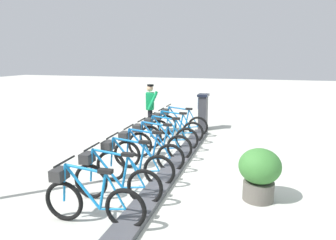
{
  "coord_description": "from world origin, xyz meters",
  "views": [
    {
      "loc": [
        -1.78,
        6.56,
        2.59
      ],
      "look_at": [
        0.5,
        -1.25,
        0.9
      ],
      "focal_mm": 32.92,
      "sensor_mm": 36.0,
      "label": 1
    }
  ],
  "objects_px": {
    "payment_kiosk": "(203,111)",
    "bike_docked_5": "(131,164)",
    "bike_docked_0": "(180,123)",
    "planter_bush": "(259,172)",
    "bike_docked_6": "(113,179)",
    "bike_docked_4": "(145,152)",
    "worker_near_rack": "(150,107)",
    "bike_docked_1": "(173,128)",
    "bike_docked_2": "(166,135)",
    "bike_docked_7": "(89,199)",
    "bike_docked_3": "(156,143)"
  },
  "relations": [
    {
      "from": "bike_docked_1",
      "to": "bike_docked_7",
      "type": "distance_m",
      "value": 4.94
    },
    {
      "from": "bike_docked_4",
      "to": "worker_near_rack",
      "type": "bearing_deg",
      "value": -72.51
    },
    {
      "from": "bike_docked_7",
      "to": "worker_near_rack",
      "type": "bearing_deg",
      "value": -79.64
    },
    {
      "from": "bike_docked_4",
      "to": "bike_docked_6",
      "type": "height_order",
      "value": "same"
    },
    {
      "from": "payment_kiosk",
      "to": "planter_bush",
      "type": "xyz_separation_m",
      "value": [
        -1.95,
        5.23,
        -0.12
      ]
    },
    {
      "from": "planter_bush",
      "to": "bike_docked_3",
      "type": "bearing_deg",
      "value": -33.65
    },
    {
      "from": "bike_docked_1",
      "to": "bike_docked_2",
      "type": "bearing_deg",
      "value": 90.0
    },
    {
      "from": "bike_docked_3",
      "to": "worker_near_rack",
      "type": "bearing_deg",
      "value": -67.46
    },
    {
      "from": "bike_docked_0",
      "to": "worker_near_rack",
      "type": "xyz_separation_m",
      "value": [
        1.08,
        -0.12,
        0.48
      ]
    },
    {
      "from": "bike_docked_2",
      "to": "worker_near_rack",
      "type": "height_order",
      "value": "worker_near_rack"
    },
    {
      "from": "bike_docked_0",
      "to": "bike_docked_3",
      "type": "distance_m",
      "value": 2.47
    },
    {
      "from": "payment_kiosk",
      "to": "bike_docked_6",
      "type": "height_order",
      "value": "payment_kiosk"
    },
    {
      "from": "bike_docked_2",
      "to": "worker_near_rack",
      "type": "bearing_deg",
      "value": -58.68
    },
    {
      "from": "payment_kiosk",
      "to": "bike_docked_1",
      "type": "bearing_deg",
      "value": 73.28
    },
    {
      "from": "bike_docked_4",
      "to": "bike_docked_1",
      "type": "bearing_deg",
      "value": -90.0
    },
    {
      "from": "bike_docked_2",
      "to": "bike_docked_6",
      "type": "bearing_deg",
      "value": 90.0
    },
    {
      "from": "bike_docked_6",
      "to": "bike_docked_0",
      "type": "bearing_deg",
      "value": -90.0
    },
    {
      "from": "bike_docked_0",
      "to": "bike_docked_6",
      "type": "bearing_deg",
      "value": 90.0
    },
    {
      "from": "bike_docked_2",
      "to": "bike_docked_7",
      "type": "bearing_deg",
      "value": 90.0
    },
    {
      "from": "bike_docked_7",
      "to": "bike_docked_4",
      "type": "bearing_deg",
      "value": -90.0
    },
    {
      "from": "worker_near_rack",
      "to": "planter_bush",
      "type": "distance_m",
      "value": 5.59
    },
    {
      "from": "payment_kiosk",
      "to": "worker_near_rack",
      "type": "bearing_deg",
      "value": 30.18
    },
    {
      "from": "bike_docked_1",
      "to": "worker_near_rack",
      "type": "xyz_separation_m",
      "value": [
        1.08,
        -0.94,
        0.48
      ]
    },
    {
      "from": "bike_docked_3",
      "to": "bike_docked_1",
      "type": "bearing_deg",
      "value": -90.0
    },
    {
      "from": "payment_kiosk",
      "to": "bike_docked_5",
      "type": "height_order",
      "value": "payment_kiosk"
    },
    {
      "from": "bike_docked_5",
      "to": "payment_kiosk",
      "type": "bearing_deg",
      "value": -96.28
    },
    {
      "from": "bike_docked_4",
      "to": "worker_near_rack",
      "type": "distance_m",
      "value": 3.61
    },
    {
      "from": "bike_docked_0",
      "to": "planter_bush",
      "type": "height_order",
      "value": "bike_docked_0"
    },
    {
      "from": "bike_docked_4",
      "to": "bike_docked_7",
      "type": "distance_m",
      "value": 2.47
    },
    {
      "from": "bike_docked_2",
      "to": "payment_kiosk",
      "type": "bearing_deg",
      "value": -101.84
    },
    {
      "from": "bike_docked_2",
      "to": "planter_bush",
      "type": "relative_size",
      "value": 1.77
    },
    {
      "from": "bike_docked_0",
      "to": "bike_docked_7",
      "type": "bearing_deg",
      "value": 90.0
    },
    {
      "from": "bike_docked_5",
      "to": "bike_docked_7",
      "type": "distance_m",
      "value": 1.65
    },
    {
      "from": "payment_kiosk",
      "to": "worker_near_rack",
      "type": "distance_m",
      "value": 1.92
    },
    {
      "from": "bike_docked_1",
      "to": "bike_docked_2",
      "type": "xyz_separation_m",
      "value": [
        0.0,
        0.82,
        0.0
      ]
    },
    {
      "from": "bike_docked_5",
      "to": "bike_docked_3",
      "type": "bearing_deg",
      "value": -90.0
    },
    {
      "from": "bike_docked_0",
      "to": "bike_docked_6",
      "type": "relative_size",
      "value": 1.0
    },
    {
      "from": "payment_kiosk",
      "to": "bike_docked_5",
      "type": "bearing_deg",
      "value": 83.72
    },
    {
      "from": "payment_kiosk",
      "to": "bike_docked_0",
      "type": "relative_size",
      "value": 0.74
    },
    {
      "from": "bike_docked_5",
      "to": "bike_docked_7",
      "type": "xyz_separation_m",
      "value": [
        0.0,
        1.65,
        0.0
      ]
    },
    {
      "from": "bike_docked_2",
      "to": "planter_bush",
      "type": "xyz_separation_m",
      "value": [
        -2.52,
        2.5,
        0.11
      ]
    },
    {
      "from": "planter_bush",
      "to": "bike_docked_4",
      "type": "bearing_deg",
      "value": -18.73
    },
    {
      "from": "bike_docked_3",
      "to": "planter_bush",
      "type": "height_order",
      "value": "bike_docked_3"
    },
    {
      "from": "worker_near_rack",
      "to": "bike_docked_2",
      "type": "bearing_deg",
      "value": 121.32
    },
    {
      "from": "bike_docked_4",
      "to": "bike_docked_5",
      "type": "distance_m",
      "value": 0.82
    },
    {
      "from": "payment_kiosk",
      "to": "bike_docked_7",
      "type": "xyz_separation_m",
      "value": [
        0.57,
        6.84,
        -0.24
      ]
    },
    {
      "from": "payment_kiosk",
      "to": "bike_docked_7",
      "type": "height_order",
      "value": "payment_kiosk"
    },
    {
      "from": "payment_kiosk",
      "to": "bike_docked_2",
      "type": "xyz_separation_m",
      "value": [
        0.57,
        2.73,
        -0.24
      ]
    },
    {
      "from": "bike_docked_0",
      "to": "bike_docked_5",
      "type": "distance_m",
      "value": 4.12
    },
    {
      "from": "bike_docked_4",
      "to": "bike_docked_5",
      "type": "height_order",
      "value": "same"
    }
  ]
}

